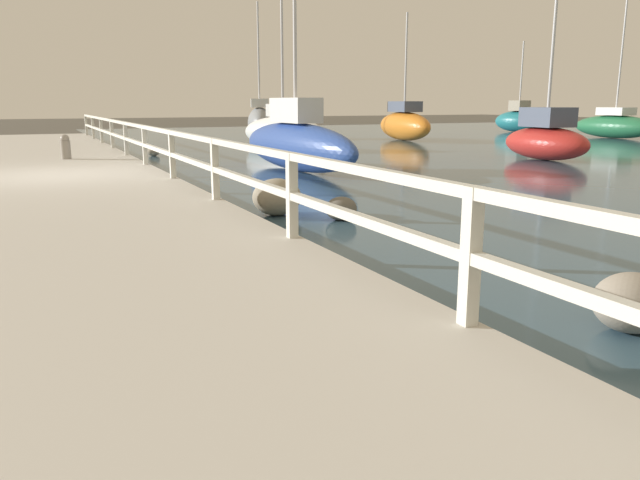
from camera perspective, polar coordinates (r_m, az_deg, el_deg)
The scene contains 15 objects.
ground_plane at distance 13.49m, azimuth -22.82°, elevation 4.29°, with size 120.00×120.00×0.00m, color #4C473D.
dock_walkway at distance 13.47m, azimuth -22.87°, elevation 4.89°, with size 4.17×36.00×0.28m.
railing at distance 13.62m, azimuth -14.71°, elevation 8.74°, with size 0.10×32.50×0.90m.
boulder_mid_strip at distance 5.23m, azimuth 26.64°, elevation -5.13°, with size 0.60×0.54×0.45m.
boulder_water_edge at distance 9.53m, azimuth -3.97°, elevation 3.95°, with size 0.75×0.68×0.57m.
boulder_far_strip at distance 9.11m, azimuth 1.95°, elevation 2.89°, with size 0.47×0.42×0.35m.
boulder_near_dock at distance 20.95m, azimuth -14.97°, elevation 7.82°, with size 0.39×0.35×0.29m.
mooring_bollard at distance 17.24m, azimuth -22.25°, elevation 7.90°, with size 0.24×0.24×0.62m.
sailboat_orange at distance 28.95m, azimuth 7.70°, elevation 10.46°, with size 1.97×4.96×5.54m.
sailboat_red at distance 20.01m, azimuth 19.95°, elevation 8.70°, with size 1.64×3.30×6.60m.
sailboat_blue at distance 15.87m, azimuth -2.23°, elevation 8.93°, with size 1.22×6.01×8.00m.
sailboat_white at distance 22.95m, azimuth -3.39°, elevation 9.93°, with size 2.25×4.48×7.02m.
sailboat_green at distance 33.65m, azimuth 25.34°, elevation 9.48°, with size 1.58×4.54×8.06m.
sailboat_teal at distance 38.63m, azimuth 17.70°, elevation 10.41°, with size 2.07×3.34×5.09m.
sailboat_gray at distance 30.42m, azimuth -5.52°, elevation 10.75°, with size 2.20×3.73×6.23m.
Camera 1 is at (-0.51, -13.37, 1.69)m, focal length 35.00 mm.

